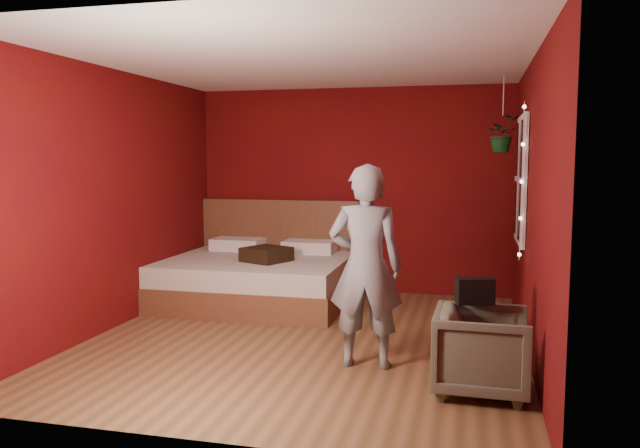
{
  "coord_description": "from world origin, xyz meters",
  "views": [
    {
      "loc": [
        1.51,
        -5.6,
        1.71
      ],
      "look_at": [
        0.03,
        0.4,
        1.06
      ],
      "focal_mm": 35.0,
      "sensor_mm": 36.0,
      "label": 1
    }
  ],
  "objects": [
    {
      "name": "throw_pillow",
      "position": [
        -0.78,
        1.13,
        0.61
      ],
      "size": [
        0.6,
        0.6,
        0.16
      ],
      "primitive_type": "cube",
      "rotation": [
        0.0,
        0.0,
        -0.43
      ],
      "color": "black",
      "rests_on": "bed"
    },
    {
      "name": "armchair",
      "position": [
        1.6,
        -1.02,
        0.31
      ],
      "size": [
        0.7,
        0.68,
        0.62
      ],
      "primitive_type": "imported",
      "rotation": [
        0.0,
        0.0,
        1.55
      ],
      "color": "#615F4C",
      "rests_on": "ground"
    },
    {
      "name": "hanging_plant",
      "position": [
        1.8,
        1.49,
        1.97
      ],
      "size": [
        0.45,
        0.43,
        0.82
      ],
      "color": "silver",
      "rests_on": "room_walls"
    },
    {
      "name": "handbag",
      "position": [
        1.54,
        -0.85,
        0.72
      ],
      "size": [
        0.3,
        0.21,
        0.2
      ],
      "primitive_type": "cube",
      "rotation": [
        0.0,
        0.0,
        0.27
      ],
      "color": "black",
      "rests_on": "armchair"
    },
    {
      "name": "floor",
      "position": [
        0.0,
        0.0,
        0.0
      ],
      "size": [
        4.5,
        4.5,
        0.0
      ],
      "primitive_type": "plane",
      "color": "brown",
      "rests_on": "ground"
    },
    {
      "name": "room_walls",
      "position": [
        0.0,
        0.0,
        1.68
      ],
      "size": [
        4.04,
        4.54,
        2.62
      ],
      "color": "#600E0A",
      "rests_on": "ground"
    },
    {
      "name": "bed",
      "position": [
        -0.95,
        1.39,
        0.3
      ],
      "size": [
        2.13,
        1.81,
        1.17
      ],
      "color": "brown",
      "rests_on": "ground"
    },
    {
      "name": "fairy_lights",
      "position": [
        1.94,
        0.38,
        1.5
      ],
      "size": [
        0.04,
        0.04,
        1.45
      ],
      "color": "silver",
      "rests_on": "room_walls"
    },
    {
      "name": "window",
      "position": [
        1.97,
        0.9,
        1.5
      ],
      "size": [
        0.05,
        0.97,
        1.27
      ],
      "color": "white",
      "rests_on": "room_walls"
    },
    {
      "name": "person",
      "position": [
        0.67,
        -0.65,
        0.83
      ],
      "size": [
        0.63,
        0.44,
        1.67
      ],
      "primitive_type": "imported",
      "rotation": [
        0.0,
        0.0,
        3.2
      ],
      "color": "slate",
      "rests_on": "ground"
    }
  ]
}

